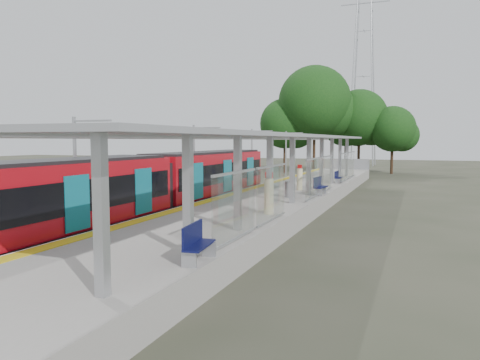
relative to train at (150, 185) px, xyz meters
name	(u,v)px	position (x,y,z in m)	size (l,w,h in m)	color
ground	(89,300)	(4.50, -10.37, -2.05)	(200.00, 200.00, 0.00)	#474438
trackbed	(224,200)	(0.00, 9.63, -1.93)	(3.00, 70.00, 0.24)	#59544C
platform	(286,198)	(4.50, 9.63, -1.55)	(6.00, 50.00, 1.00)	gray
tactile_strip	(250,189)	(1.95, 9.63, -1.04)	(0.60, 50.00, 0.02)	gold
end_fence	(343,164)	(4.50, 34.58, -0.45)	(6.00, 0.10, 1.20)	#9EA0A5
train	(150,185)	(0.00, 0.00, 0.00)	(2.74, 27.60, 3.62)	black
canopy	(295,143)	(6.11, 5.82, 2.15)	(3.27, 38.00, 3.66)	#9EA0A5
pylon	(364,54)	(3.50, 62.63, 16.95)	(8.00, 4.00, 38.00)	#9EA0A5
tree_cluster	(332,114)	(1.91, 42.05, 5.79)	(19.81, 12.04, 14.06)	#382316
catenary_masts	(195,161)	(-1.72, 8.63, 0.86)	(2.08, 48.16, 5.40)	#9EA0A5
bench_near	(196,242)	(7.11, -9.08, -0.49)	(0.67, 1.61, 1.07)	#0D1145
bench_mid	(319,185)	(7.10, 7.91, -0.47)	(0.61, 1.65, 1.11)	#0D1145
bench_far	(338,177)	(6.83, 16.58, -0.56)	(0.46, 1.37, 0.93)	#0D1145
info_pillar_near	(269,196)	(6.46, -0.39, -0.22)	(0.43, 0.43, 1.92)	beige
info_pillar_far	(300,179)	(5.33, 10.12, -0.31)	(0.39, 0.39, 1.72)	beige
litter_bin	(289,189)	(5.68, 6.03, -0.58)	(0.46, 0.46, 0.94)	#9EA0A5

